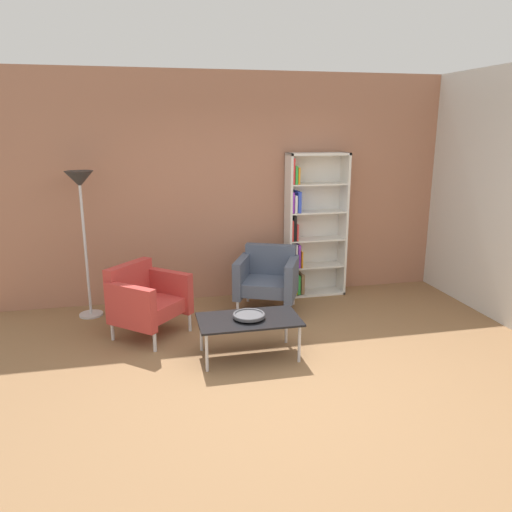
# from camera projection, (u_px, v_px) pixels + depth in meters

# --- Properties ---
(ground_plane) EXTENTS (8.32, 8.32, 0.00)m
(ground_plane) POSITION_uv_depth(u_px,v_px,m) (286.00, 379.00, 4.53)
(ground_plane) COLOR olive
(brick_back_panel) EXTENTS (6.40, 0.12, 2.90)m
(brick_back_panel) POSITION_uv_depth(u_px,v_px,m) (236.00, 188.00, 6.48)
(brick_back_panel) COLOR #A87056
(brick_back_panel) RESTS_ON ground_plane
(bookshelf_tall) EXTENTS (0.80, 0.30, 1.90)m
(bookshelf_tall) POSITION_uv_depth(u_px,v_px,m) (310.00, 229.00, 6.62)
(bookshelf_tall) COLOR silver
(bookshelf_tall) RESTS_ON ground_plane
(coffee_table_low) EXTENTS (1.00, 0.56, 0.40)m
(coffee_table_low) POSITION_uv_depth(u_px,v_px,m) (249.00, 322.00, 4.89)
(coffee_table_low) COLOR black
(coffee_table_low) RESTS_ON ground_plane
(decorative_bowl) EXTENTS (0.32, 0.32, 0.05)m
(decorative_bowl) POSITION_uv_depth(u_px,v_px,m) (249.00, 315.00, 4.88)
(decorative_bowl) COLOR #4C4C51
(decorative_bowl) RESTS_ON coffee_table_low
(armchair_near_window) EXTENTS (0.91, 0.88, 0.78)m
(armchair_near_window) POSITION_uv_depth(u_px,v_px,m) (268.00, 277.00, 6.17)
(armchair_near_window) COLOR #4C566B
(armchair_near_window) RESTS_ON ground_plane
(armchair_spare_guest) EXTENTS (0.94, 0.95, 0.78)m
(armchair_spare_guest) POSITION_uv_depth(u_px,v_px,m) (146.00, 299.00, 5.40)
(armchair_spare_guest) COLOR #B73833
(armchair_spare_guest) RESTS_ON ground_plane
(floor_lamp_torchiere) EXTENTS (0.32, 0.32, 1.74)m
(floor_lamp_torchiere) POSITION_uv_depth(u_px,v_px,m) (81.00, 197.00, 5.69)
(floor_lamp_torchiere) COLOR silver
(floor_lamp_torchiere) RESTS_ON ground_plane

